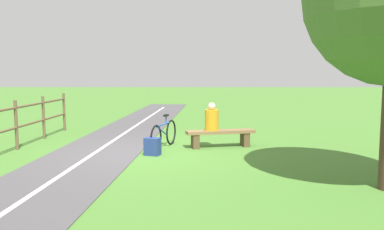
% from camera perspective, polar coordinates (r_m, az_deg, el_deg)
% --- Properties ---
extents(ground_plane, '(80.00, 80.00, 0.00)m').
position_cam_1_polar(ground_plane, '(9.53, -7.17, -5.47)').
color(ground_plane, '#477A2D').
extents(paved_path, '(4.25, 36.06, 0.02)m').
position_cam_1_polar(paved_path, '(6.16, -25.21, -12.53)').
color(paved_path, '#4C494C').
rests_on(paved_path, ground_plane).
extents(path_centre_line, '(1.98, 31.95, 0.00)m').
position_cam_1_polar(path_centre_line, '(6.16, -25.21, -12.44)').
color(path_centre_line, silver).
rests_on(path_centre_line, paved_path).
extents(bench, '(1.80, 0.73, 0.44)m').
position_cam_1_polar(bench, '(10.14, 4.13, -2.95)').
color(bench, brown).
rests_on(bench, ground_plane).
extents(person_seated, '(0.41, 0.41, 0.71)m').
position_cam_1_polar(person_seated, '(10.02, 2.87, -0.55)').
color(person_seated, orange).
rests_on(person_seated, bench).
extents(bicycle, '(0.54, 1.64, 0.85)m').
position_cam_1_polar(bicycle, '(10.00, -4.08, -2.81)').
color(bicycle, black).
rests_on(bicycle, ground_plane).
extents(backpack, '(0.41, 0.36, 0.41)m').
position_cam_1_polar(backpack, '(9.23, -5.71, -4.56)').
color(backpack, navy).
rests_on(backpack, ground_plane).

